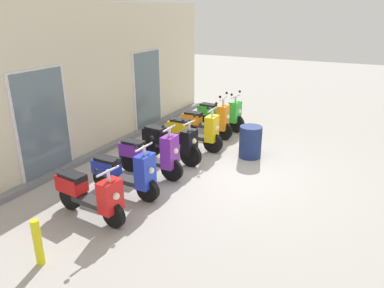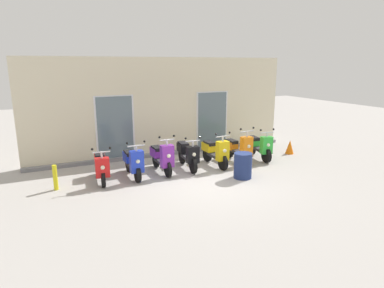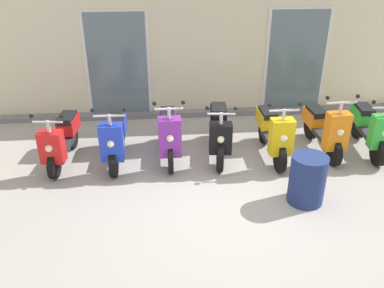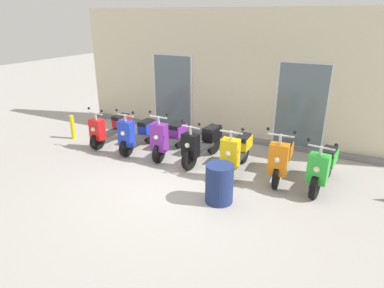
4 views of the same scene
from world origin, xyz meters
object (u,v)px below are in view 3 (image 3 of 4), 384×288
scooter_red (62,138)px  scooter_green (370,128)px  scooter_blue (115,137)px  scooter_black (219,131)px  trash_bin (307,179)px  scooter_yellow (273,132)px  scooter_purple (169,132)px  scooter_orange (325,128)px

scooter_red → scooter_green: size_ratio=0.95×
scooter_blue → scooter_green: size_ratio=0.95×
scooter_black → trash_bin: bearing=-54.8°
scooter_blue → scooter_yellow: scooter_yellow is taller
scooter_green → scooter_yellow: bearing=-177.2°
scooter_purple → trash_bin: size_ratio=2.04×
scooter_blue → trash_bin: scooter_blue is taller
scooter_blue → scooter_purple: (0.94, 0.04, 0.05)m
scooter_red → scooter_black: (2.77, 0.06, 0.02)m
scooter_red → scooter_purple: 1.87m
scooter_green → trash_bin: bearing=-138.2°
scooter_yellow → trash_bin: bearing=-83.5°
scooter_yellow → scooter_red: bearing=178.5°
scooter_orange → trash_bin: bearing=-118.3°
scooter_blue → trash_bin: bearing=-26.4°
scooter_black → scooter_yellow: 0.96m
scooter_green → scooter_blue: bearing=-179.6°
scooter_blue → trash_bin: (2.95, -1.47, -0.08)m
scooter_black → scooter_orange: scooter_orange is taller
scooter_blue → scooter_orange: bearing=0.8°
scooter_red → scooter_blue: scooter_blue is taller
scooter_green → trash_bin: scooter_green is taller
scooter_yellow → scooter_orange: scooter_orange is taller
scooter_blue → scooter_black: bearing=3.2°
scooter_red → scooter_black: size_ratio=0.91×
scooter_black → scooter_green: size_ratio=1.05×
scooter_yellow → scooter_green: (1.84, 0.09, -0.02)m
scooter_red → scooter_purple: bearing=-0.0°
scooter_orange → scooter_purple: bearing=-179.7°
scooter_purple → scooter_orange: scooter_orange is taller
scooter_red → scooter_green: (5.56, -0.01, 0.00)m
scooter_blue → scooter_yellow: bearing=-1.1°
scooter_purple → scooter_orange: bearing=0.3°
scooter_purple → scooter_green: size_ratio=0.98×
scooter_purple → scooter_green: scooter_purple is taller
scooter_blue → scooter_green: scooter_blue is taller
scooter_blue → scooter_black: 1.85m
scooter_black → scooter_purple: bearing=-175.9°
scooter_blue → scooter_red: bearing=177.5°
scooter_blue → scooter_yellow: 2.79m
scooter_yellow → scooter_green: 1.84m
scooter_blue → scooter_purple: bearing=2.4°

